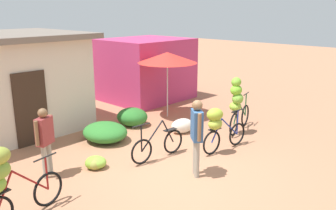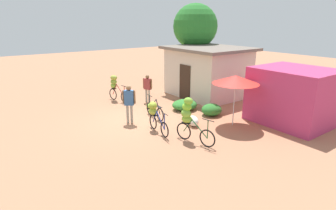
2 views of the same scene
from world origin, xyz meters
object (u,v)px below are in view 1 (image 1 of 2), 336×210
(building_low, at_px, (1,83))
(person_vendor, at_px, (45,136))
(bicycle_leftmost, at_px, (5,179))
(bicycle_near_pile, at_px, (158,145))
(market_umbrella, at_px, (167,58))
(bicycle_center_loaded, at_px, (218,125))
(banana_pile_on_ground, at_px, (95,163))
(shop_pink, at_px, (146,69))
(produce_sack, at_px, (182,126))
(bicycle_by_shop, at_px, (237,102))
(person_bystander, at_px, (197,130))

(building_low, distance_m, person_vendor, 3.90)
(bicycle_leftmost, relative_size, bicycle_near_pile, 1.04)
(market_umbrella, bearing_deg, bicycle_leftmost, -159.19)
(building_low, xyz_separation_m, bicycle_center_loaded, (2.95, -5.73, -0.73))
(banana_pile_on_ground, xyz_separation_m, person_vendor, (-0.95, 0.42, 0.81))
(shop_pink, xyz_separation_m, produce_sack, (-2.20, -3.89, -0.99))
(market_umbrella, bearing_deg, bicycle_center_loaded, -114.71)
(bicycle_near_pile, relative_size, banana_pile_on_ground, 2.60)
(bicycle_by_shop, relative_size, produce_sack, 2.42)
(bicycle_leftmost, bearing_deg, banana_pile_on_ground, 19.96)
(shop_pink, bearing_deg, banana_pile_on_ground, -143.49)
(bicycle_leftmost, bearing_deg, produce_sack, 10.05)
(bicycle_center_loaded, bearing_deg, bicycle_near_pile, 146.92)
(shop_pink, xyz_separation_m, person_vendor, (-6.38, -3.60, -0.27))
(bicycle_near_pile, distance_m, banana_pile_on_ground, 1.56)
(bicycle_center_loaded, distance_m, banana_pile_on_ground, 3.17)
(market_umbrella, relative_size, person_bystander, 1.28)
(bicycle_by_shop, bearing_deg, person_vendor, 164.55)
(person_vendor, height_order, person_bystander, person_bystander)
(bicycle_leftmost, height_order, bicycle_center_loaded, bicycle_leftmost)
(market_umbrella, xyz_separation_m, bicycle_near_pile, (-2.75, -2.27, -1.68))
(shop_pink, relative_size, bicycle_center_loaded, 1.98)
(person_bystander, bearing_deg, bicycle_near_pile, 86.00)
(market_umbrella, relative_size, bicycle_near_pile, 1.35)
(shop_pink, bearing_deg, bicycle_center_loaded, -116.15)
(person_vendor, bearing_deg, building_low, 79.25)
(bicycle_leftmost, height_order, bicycle_near_pile, bicycle_leftmost)
(market_umbrella, distance_m, banana_pile_on_ground, 4.84)
(person_vendor, bearing_deg, bicycle_by_shop, -15.45)
(bicycle_by_shop, distance_m, produce_sack, 1.76)
(bicycle_by_shop, distance_m, banana_pile_on_ground, 4.51)
(market_umbrella, height_order, produce_sack, market_umbrella)
(person_vendor, bearing_deg, shop_pink, 29.40)
(bicycle_by_shop, bearing_deg, banana_pile_on_ground, 166.57)
(building_low, distance_m, bicycle_leftmost, 5.52)
(produce_sack, bearing_deg, bicycle_center_loaded, -107.31)
(market_umbrella, height_order, bicycle_center_loaded, market_umbrella)
(bicycle_near_pile, distance_m, person_bystander, 1.46)
(market_umbrella, relative_size, produce_sack, 3.15)
(bicycle_near_pile, bearing_deg, bicycle_center_loaded, -33.08)
(building_low, height_order, produce_sack, building_low)
(building_low, height_order, shop_pink, building_low)
(bicycle_leftmost, height_order, bicycle_by_shop, bicycle_by_shop)
(building_low, bearing_deg, produce_sack, -49.72)
(bicycle_center_loaded, xyz_separation_m, person_bystander, (-1.40, -0.42, 0.32))
(market_umbrella, xyz_separation_m, bicycle_by_shop, (0.16, -2.65, -1.06))
(bicycle_by_shop, relative_size, banana_pile_on_ground, 2.71)
(market_umbrella, height_order, person_vendor, market_umbrella)
(bicycle_center_loaded, relative_size, bicycle_by_shop, 0.95)
(bicycle_center_loaded, bearing_deg, person_bystander, -163.45)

